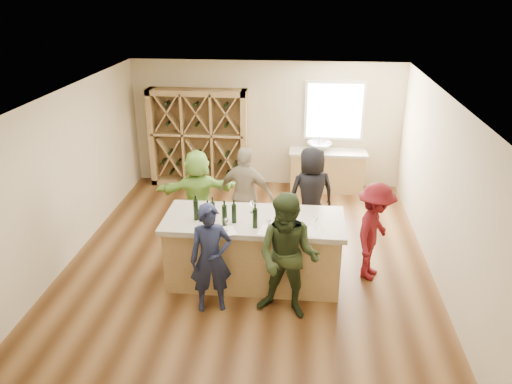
# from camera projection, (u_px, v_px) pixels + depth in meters

# --- Properties ---
(floor) EXTENTS (6.00, 7.00, 0.10)m
(floor) POSITION_uv_depth(u_px,v_px,m) (249.00, 261.00, 8.54)
(floor) COLOR brown
(floor) RESTS_ON ground
(ceiling) EXTENTS (6.00, 7.00, 0.10)m
(ceiling) POSITION_uv_depth(u_px,v_px,m) (248.00, 92.00, 7.41)
(ceiling) COLOR white
(ceiling) RESTS_ON ground
(wall_back) EXTENTS (6.00, 0.10, 2.80)m
(wall_back) POSITION_uv_depth(u_px,v_px,m) (266.00, 124.00, 11.22)
(wall_back) COLOR beige
(wall_back) RESTS_ON ground
(wall_front) EXTENTS (6.00, 0.10, 2.80)m
(wall_front) POSITION_uv_depth(u_px,v_px,m) (207.00, 322.00, 4.72)
(wall_front) COLOR beige
(wall_front) RESTS_ON ground
(wall_left) EXTENTS (0.10, 7.00, 2.80)m
(wall_left) POSITION_uv_depth(u_px,v_px,m) (66.00, 176.00, 8.25)
(wall_left) COLOR beige
(wall_left) RESTS_ON ground
(wall_right) EXTENTS (0.10, 7.00, 2.80)m
(wall_right) POSITION_uv_depth(u_px,v_px,m) (445.00, 189.00, 7.70)
(wall_right) COLOR beige
(wall_right) RESTS_ON ground
(window_frame) EXTENTS (1.30, 0.06, 1.30)m
(window_frame) POSITION_uv_depth(u_px,v_px,m) (334.00, 111.00, 10.88)
(window_frame) COLOR white
(window_frame) RESTS_ON wall_back
(window_pane) EXTENTS (1.18, 0.01, 1.18)m
(window_pane) POSITION_uv_depth(u_px,v_px,m) (334.00, 111.00, 10.85)
(window_pane) COLOR white
(window_pane) RESTS_ON wall_back
(wine_rack) EXTENTS (2.20, 0.45, 2.20)m
(wine_rack) POSITION_uv_depth(u_px,v_px,m) (199.00, 138.00, 11.22)
(wine_rack) COLOR #A4824E
(wine_rack) RESTS_ON floor
(back_counter_base) EXTENTS (1.60, 0.58, 0.86)m
(back_counter_base) POSITION_uv_depth(u_px,v_px,m) (327.00, 172.00, 11.16)
(back_counter_base) COLOR #A4824E
(back_counter_base) RESTS_ON floor
(back_counter_top) EXTENTS (1.70, 0.62, 0.06)m
(back_counter_top) POSITION_uv_depth(u_px,v_px,m) (328.00, 152.00, 10.98)
(back_counter_top) COLOR #ADA48E
(back_counter_top) RESTS_ON back_counter_base
(sink) EXTENTS (0.54, 0.54, 0.19)m
(sink) POSITION_uv_depth(u_px,v_px,m) (319.00, 146.00, 10.95)
(sink) COLOR silver
(sink) RESTS_ON back_counter_top
(faucet) EXTENTS (0.02, 0.02, 0.30)m
(faucet) POSITION_uv_depth(u_px,v_px,m) (319.00, 142.00, 11.09)
(faucet) COLOR silver
(faucet) RESTS_ON back_counter_top
(tasting_counter_base) EXTENTS (2.60, 1.00, 1.00)m
(tasting_counter_base) POSITION_uv_depth(u_px,v_px,m) (254.00, 252.00, 7.72)
(tasting_counter_base) COLOR #A4824E
(tasting_counter_base) RESTS_ON floor
(tasting_counter_top) EXTENTS (2.72, 1.12, 0.08)m
(tasting_counter_top) POSITION_uv_depth(u_px,v_px,m) (254.00, 221.00, 7.51)
(tasting_counter_top) COLOR #ADA48E
(tasting_counter_top) RESTS_ON tasting_counter_base
(wine_bottle_a) EXTENTS (0.08, 0.08, 0.31)m
(wine_bottle_a) POSITION_uv_depth(u_px,v_px,m) (196.00, 210.00, 7.40)
(wine_bottle_a) COLOR black
(wine_bottle_a) RESTS_ON tasting_counter_top
(wine_bottle_b) EXTENTS (0.09, 0.09, 0.29)m
(wine_bottle_b) POSITION_uv_depth(u_px,v_px,m) (208.00, 215.00, 7.28)
(wine_bottle_b) COLOR black
(wine_bottle_b) RESTS_ON tasting_counter_top
(wine_bottle_c) EXTENTS (0.09, 0.09, 0.29)m
(wine_bottle_c) POSITION_uv_depth(u_px,v_px,m) (213.00, 211.00, 7.38)
(wine_bottle_c) COLOR black
(wine_bottle_c) RESTS_ON tasting_counter_top
(wine_bottle_d) EXTENTS (0.10, 0.10, 0.31)m
(wine_bottle_d) POSITION_uv_depth(u_px,v_px,m) (225.00, 215.00, 7.24)
(wine_bottle_d) COLOR black
(wine_bottle_d) RESTS_ON tasting_counter_top
(wine_bottle_e) EXTENTS (0.09, 0.09, 0.29)m
(wine_bottle_e) POSITION_uv_depth(u_px,v_px,m) (234.00, 214.00, 7.31)
(wine_bottle_e) COLOR black
(wine_bottle_e) RESTS_ON tasting_counter_top
(wine_glass_a) EXTENTS (0.08, 0.08, 0.20)m
(wine_glass_a) POSITION_uv_depth(u_px,v_px,m) (226.00, 225.00, 7.07)
(wine_glass_a) COLOR white
(wine_glass_a) RESTS_ON tasting_counter_top
(wine_glass_b) EXTENTS (0.08, 0.08, 0.17)m
(wine_glass_b) POSITION_uv_depth(u_px,v_px,m) (268.00, 226.00, 7.07)
(wine_glass_b) COLOR white
(wine_glass_b) RESTS_ON tasting_counter_top
(wine_glass_c) EXTENTS (0.08, 0.08, 0.18)m
(wine_glass_c) POSITION_uv_depth(u_px,v_px,m) (298.00, 228.00, 7.01)
(wine_glass_c) COLOR white
(wine_glass_c) RESTS_ON tasting_counter_top
(wine_glass_d) EXTENTS (0.07, 0.07, 0.16)m
(wine_glass_d) POSITION_uv_depth(u_px,v_px,m) (287.00, 220.00, 7.26)
(wine_glass_d) COLOR white
(wine_glass_d) RESTS_ON tasting_counter_top
(wine_glass_e) EXTENTS (0.08, 0.08, 0.17)m
(wine_glass_e) POSITION_uv_depth(u_px,v_px,m) (315.00, 223.00, 7.15)
(wine_glass_e) COLOR white
(wine_glass_e) RESTS_ON tasting_counter_top
(tasting_menu_a) EXTENTS (0.30, 0.34, 0.00)m
(tasting_menu_a) POSITION_uv_depth(u_px,v_px,m) (228.00, 231.00, 7.11)
(tasting_menu_a) COLOR white
(tasting_menu_a) RESTS_ON tasting_counter_top
(tasting_menu_b) EXTENTS (0.29, 0.36, 0.00)m
(tasting_menu_b) POSITION_uv_depth(u_px,v_px,m) (268.00, 230.00, 7.13)
(tasting_menu_b) COLOR white
(tasting_menu_b) RESTS_ON tasting_counter_top
(tasting_menu_c) EXTENTS (0.31, 0.37, 0.00)m
(tasting_menu_c) POSITION_uv_depth(u_px,v_px,m) (314.00, 232.00, 7.09)
(tasting_menu_c) COLOR white
(tasting_menu_c) RESTS_ON tasting_counter_top
(person_near_left) EXTENTS (0.68, 0.57, 1.63)m
(person_near_left) POSITION_uv_depth(u_px,v_px,m) (211.00, 258.00, 6.93)
(person_near_left) COLOR #191E38
(person_near_left) RESTS_ON floor
(person_near_right) EXTENTS (0.98, 0.69, 1.83)m
(person_near_right) POSITION_uv_depth(u_px,v_px,m) (288.00, 257.00, 6.76)
(person_near_right) COLOR #263319
(person_near_right) RESTS_ON floor
(person_server) EXTENTS (0.84, 1.13, 1.59)m
(person_server) POSITION_uv_depth(u_px,v_px,m) (374.00, 232.00, 7.71)
(person_server) COLOR #590F14
(person_server) RESTS_ON floor
(person_far_mid) EXTENTS (1.13, 0.77, 1.75)m
(person_far_mid) POSITION_uv_depth(u_px,v_px,m) (246.00, 195.00, 8.83)
(person_far_mid) COLOR gray
(person_far_mid) RESTS_ON floor
(person_far_right) EXTENTS (0.98, 0.80, 1.74)m
(person_far_right) POSITION_uv_depth(u_px,v_px,m) (311.00, 194.00, 8.88)
(person_far_right) COLOR black
(person_far_right) RESTS_ON floor
(person_far_left) EXTENTS (1.61, 0.90, 1.64)m
(person_far_left) POSITION_uv_depth(u_px,v_px,m) (198.00, 193.00, 9.03)
(person_far_left) COLOR #8CC64C
(person_far_left) RESTS_ON floor
(wine_bottle_f) EXTENTS (0.07, 0.07, 0.30)m
(wine_bottle_f) POSITION_uv_depth(u_px,v_px,m) (255.00, 218.00, 7.16)
(wine_bottle_f) COLOR black
(wine_bottle_f) RESTS_ON tasting_counter_top
(wine_glass_f) EXTENTS (0.07, 0.07, 0.18)m
(wine_glass_f) POSITION_uv_depth(u_px,v_px,m) (252.00, 207.00, 7.65)
(wine_glass_f) COLOR white
(wine_glass_f) RESTS_ON tasting_counter_top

